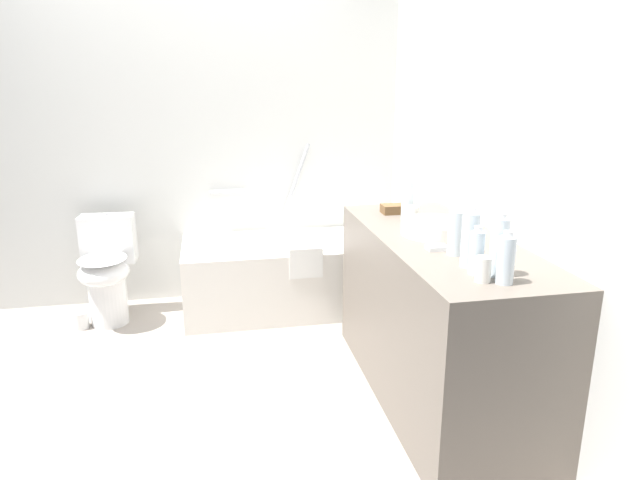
% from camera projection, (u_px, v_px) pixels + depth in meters
% --- Properties ---
extents(ground_plane, '(4.05, 4.05, 0.00)m').
position_uv_depth(ground_plane, '(196.00, 381.00, 3.10)').
color(ground_plane, '#9E9389').
extents(wall_back_tiled, '(3.45, 0.10, 2.31)m').
position_uv_depth(wall_back_tiled, '(188.00, 142.00, 4.04)').
color(wall_back_tiled, silver).
rests_on(wall_back_tiled, ground_plane).
extents(wall_right_mirror, '(0.10, 2.99, 2.31)m').
position_uv_depth(wall_right_mirror, '(479.00, 163.00, 3.07)').
color(wall_right_mirror, silver).
rests_on(wall_right_mirror, ground_plane).
extents(bathtub, '(1.51, 0.71, 1.14)m').
position_uv_depth(bathtub, '(292.00, 272.00, 4.04)').
color(bathtub, silver).
rests_on(bathtub, ground_plane).
extents(toilet, '(0.36, 0.51, 0.72)m').
position_uv_depth(toilet, '(107.00, 270.00, 3.78)').
color(toilet, white).
rests_on(toilet, ground_plane).
extents(vanity_counter, '(0.60, 1.56, 0.85)m').
position_uv_depth(vanity_counter, '(437.00, 319.00, 2.86)').
color(vanity_counter, '#6B6056').
rests_on(vanity_counter, ground_plane).
extents(sink_basin, '(0.33, 0.33, 0.07)m').
position_uv_depth(sink_basin, '(434.00, 228.00, 2.80)').
color(sink_basin, white).
rests_on(sink_basin, vanity_counter).
extents(sink_faucet, '(0.10, 0.15, 0.06)m').
position_uv_depth(sink_faucet, '(471.00, 227.00, 2.84)').
color(sink_faucet, silver).
rests_on(sink_faucet, vanity_counter).
extents(water_bottle_0, '(0.07, 0.07, 0.24)m').
position_uv_depth(water_bottle_0, '(408.00, 199.00, 3.08)').
color(water_bottle_0, silver).
rests_on(water_bottle_0, vanity_counter).
extents(water_bottle_1, '(0.07, 0.07, 0.25)m').
position_uv_depth(water_bottle_1, '(470.00, 239.00, 2.30)').
color(water_bottle_1, silver).
rests_on(water_bottle_1, vanity_counter).
extents(water_bottle_2, '(0.07, 0.07, 0.20)m').
position_uv_depth(water_bottle_2, '(506.00, 259.00, 2.12)').
color(water_bottle_2, silver).
rests_on(water_bottle_2, vanity_counter).
extents(water_bottle_3, '(0.07, 0.07, 0.25)m').
position_uv_depth(water_bottle_3, '(499.00, 247.00, 2.19)').
color(water_bottle_3, silver).
rests_on(water_bottle_3, vanity_counter).
extents(water_bottle_4, '(0.07, 0.07, 0.22)m').
position_uv_depth(water_bottle_4, '(455.00, 233.00, 2.46)').
color(water_bottle_4, silver).
rests_on(water_bottle_4, vanity_counter).
extents(water_bottle_5, '(0.06, 0.06, 0.20)m').
position_uv_depth(water_bottle_5, '(477.00, 252.00, 2.22)').
color(water_bottle_5, silver).
rests_on(water_bottle_5, vanity_counter).
extents(drinking_glass_0, '(0.06, 0.06, 0.10)m').
position_uv_depth(drinking_glass_0, '(483.00, 269.00, 2.15)').
color(drinking_glass_0, white).
rests_on(drinking_glass_0, vanity_counter).
extents(drinking_glass_1, '(0.06, 0.06, 0.10)m').
position_uv_depth(drinking_glass_1, '(413.00, 215.00, 3.01)').
color(drinking_glass_1, white).
rests_on(drinking_glass_1, vanity_counter).
extents(amenity_basket, '(0.14, 0.10, 0.05)m').
position_uv_depth(amenity_basket, '(394.00, 209.00, 3.24)').
color(amenity_basket, brown).
rests_on(amenity_basket, vanity_counter).
extents(soap_dish, '(0.09, 0.06, 0.02)m').
position_uv_depth(soap_dish, '(437.00, 248.00, 2.55)').
color(soap_dish, white).
rests_on(soap_dish, vanity_counter).
extents(toilet_paper_roll, '(0.11, 0.11, 0.11)m').
position_uv_depth(toilet_paper_roll, '(80.00, 320.00, 3.75)').
color(toilet_paper_roll, white).
rests_on(toilet_paper_roll, ground_plane).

